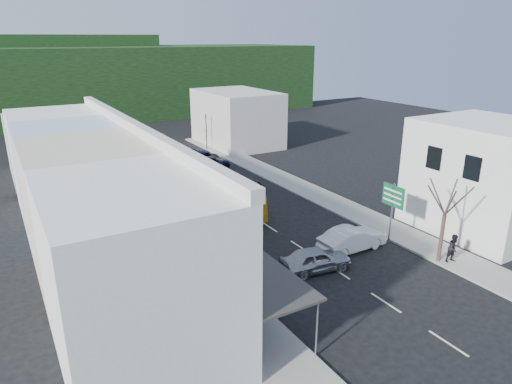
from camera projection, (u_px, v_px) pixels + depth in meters
The scene contains 21 objects.
ground at pixel (300, 247), 31.21m from camera, with size 120.00×120.00×0.00m, color black.
sidewalk_left at pixel (148, 219), 35.81m from camera, with size 3.00×52.00×0.15m, color gray.
sidewalk_right at pixel (303, 189), 42.93m from camera, with size 3.00×52.00×0.15m, color gray.
shopfront_row at pixel (89, 202), 28.07m from camera, with size 8.25×30.00×8.00m.
right_building at pixel (486, 177), 33.06m from camera, with size 8.00×9.00×8.00m, color silver.
distant_block_left at pixel (52, 146), 46.64m from camera, with size 8.00×10.00×6.00m, color #B7B2A8.
distant_block_right at pixel (237, 118), 59.86m from camera, with size 8.00×12.00×7.00m, color #B7B2A8.
hillside at pixel (84, 77), 81.62m from camera, with size 80.00×26.00×14.00m.
bus at pixel (210, 190), 37.93m from camera, with size 2.50×11.60×3.10m, color yellow.
car_silver at pixel (315, 260), 27.84m from camera, with size 1.80×4.40×1.40m, color #A2A2A7.
car_white at pixel (352, 240), 30.56m from camera, with size 1.80×4.40×1.40m, color silver.
car_red at pixel (228, 244), 30.07m from camera, with size 1.90×4.60×1.40m, color maroon.
car_black_near at pixel (237, 185), 42.05m from camera, with size 1.84×4.50×1.40m, color black.
car_navy_mid at pixel (209, 163), 49.18m from camera, with size 1.80×4.40×1.40m, color black.
car_black_far at pixel (172, 169), 47.13m from camera, with size 1.80×4.40×1.40m, color black.
car_navy_far at pixel (189, 154), 52.88m from camera, with size 1.84×4.50×1.40m, color black.
pedestrian_left at pixel (205, 247), 28.83m from camera, with size 0.60×0.40×1.70m, color black.
pedestrian_right at pixel (454, 249), 28.57m from camera, with size 0.70×0.44×1.70m, color black.
direction_sign at pixel (391, 214), 31.22m from camera, with size 0.26×1.94×4.30m, color #0E572E, non-canonical shape.
street_tree at pixel (445, 215), 28.01m from camera, with size 2.14×2.14×6.54m, color #3B2C23, non-canonical shape.
traffic_signal at pixel (206, 132), 57.18m from camera, with size 0.75×1.01×4.54m, color black, non-canonical shape.
Camera 1 is at (-16.82, -22.98, 13.64)m, focal length 32.00 mm.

